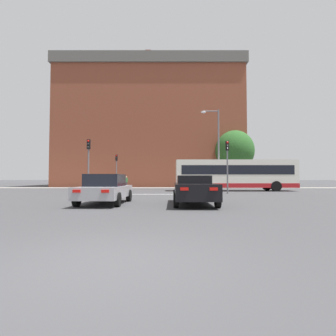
# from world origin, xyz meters

# --- Properties ---
(ground_plane) EXTENTS (400.00, 400.00, 0.00)m
(ground_plane) POSITION_xyz_m (0.00, 0.00, 0.00)
(ground_plane) COLOR #3D3D3F
(stop_line_strip) EXTENTS (9.15, 0.30, 0.01)m
(stop_line_strip) POSITION_xyz_m (0.00, 16.86, 0.00)
(stop_line_strip) COLOR silver
(stop_line_strip) RESTS_ON ground_plane
(far_pavement) EXTENTS (70.17, 2.50, 0.01)m
(far_pavement) POSITION_xyz_m (0.00, 31.29, 0.01)
(far_pavement) COLOR gray
(far_pavement) RESTS_ON ground_plane
(brick_civic_building) EXTENTS (29.33, 15.74, 22.30)m
(brick_civic_building) POSITION_xyz_m (-1.97, 41.46, 10.04)
(brick_civic_building) COLOR brown
(brick_civic_building) RESTS_ON ground_plane
(car_saloon_left) EXTENTS (2.14, 4.60, 1.46)m
(car_saloon_left) POSITION_xyz_m (-2.20, 9.12, 0.74)
(car_saloon_left) COLOR #9E9EA3
(car_saloon_left) RESTS_ON ground_plane
(car_roadster_right) EXTENTS (2.06, 4.90, 1.39)m
(car_roadster_right) POSITION_xyz_m (2.16, 8.85, 0.71)
(car_roadster_right) COLOR black
(car_roadster_right) RESTS_ON ground_plane
(bus_crossing_lead) EXTENTS (11.86, 2.66, 3.09)m
(bus_crossing_lead) POSITION_xyz_m (7.65, 22.54, 1.66)
(bus_crossing_lead) COLOR silver
(bus_crossing_lead) RESTS_ON ground_plane
(traffic_light_near_left) EXTENTS (0.26, 0.31, 4.46)m
(traffic_light_near_left) POSITION_xyz_m (-5.61, 17.46, 2.98)
(traffic_light_near_left) COLOR slate
(traffic_light_near_left) RESTS_ON ground_plane
(traffic_light_far_left) EXTENTS (0.26, 0.31, 4.38)m
(traffic_light_far_left) POSITION_xyz_m (-5.86, 30.35, 2.94)
(traffic_light_far_left) COLOR slate
(traffic_light_far_left) RESTS_ON ground_plane
(traffic_light_far_right) EXTENTS (0.26, 0.31, 3.61)m
(traffic_light_far_right) POSITION_xyz_m (6.15, 30.74, 2.45)
(traffic_light_far_right) COLOR slate
(traffic_light_far_right) RESTS_ON ground_plane
(traffic_light_near_right) EXTENTS (0.26, 0.31, 4.37)m
(traffic_light_near_right) POSITION_xyz_m (5.82, 17.72, 2.93)
(traffic_light_near_right) COLOR slate
(traffic_light_near_right) RESTS_ON ground_plane
(street_lamp_junction) EXTENTS (1.85, 0.36, 8.20)m
(street_lamp_junction) POSITION_xyz_m (5.72, 22.29, 4.90)
(street_lamp_junction) COLOR slate
(street_lamp_junction) RESTS_ON ground_plane
(pedestrian_waiting) EXTENTS (0.45, 0.33, 1.56)m
(pedestrian_waiting) POSITION_xyz_m (-4.82, 31.96, 0.90)
(pedestrian_waiting) COLOR #333851
(pedestrian_waiting) RESTS_ON ground_plane
(tree_by_building) EXTENTS (5.55, 5.55, 8.19)m
(tree_by_building) POSITION_xyz_m (10.51, 33.70, 5.26)
(tree_by_building) COLOR #4C3823
(tree_by_building) RESTS_ON ground_plane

